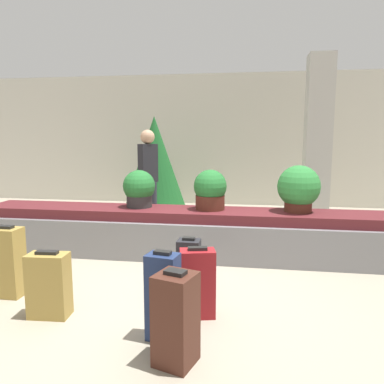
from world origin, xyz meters
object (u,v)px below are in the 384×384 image
Objects in this scene: decorated_tree at (155,162)px; potted_plant_0 at (299,189)px; pillar at (317,141)px; suitcase_0 at (176,319)px; potted_plant_1 at (139,189)px; suitcase_3 at (197,283)px; suitcase_5 at (163,297)px; traveler_0 at (148,169)px; suitcase_2 at (189,266)px; suitcase_4 at (8,262)px; potted_plant_2 at (210,190)px; suitcase_1 at (49,285)px.

potted_plant_0 is at bearing -43.80° from decorated_tree.
suitcase_0 is at bearing -109.98° from pillar.
suitcase_0 is 2.92m from potted_plant_1.
potted_plant_1 is at bearing 107.47° from suitcase_3.
traveler_0 is (-1.13, 3.65, 0.73)m from suitcase_5.
traveler_0 reaches higher than suitcase_2.
potted_plant_2 is at bearing 42.00° from suitcase_4.
suitcase_0 is 5.49m from decorated_tree.
potted_plant_1 is at bearing 121.59° from suitcase_5.
decorated_tree reaches higher than suitcase_2.
traveler_0 is (-1.27, 1.34, 0.16)m from potted_plant_2.
potted_plant_1 is 1.04m from potted_plant_2.
suitcase_3 is (0.17, -0.53, 0.03)m from suitcase_2.
potted_plant_1 is at bearing -80.62° from decorated_tree.
potted_plant_0 is at bearing 70.31° from suitcase_5.
decorated_tree is at bearing 119.52° from potted_plant_2.
pillar is 4.17× the size of suitcase_5.
potted_plant_0 reaches higher than suitcase_5.
traveler_0 reaches higher than potted_plant_1.
decorated_tree reaches higher than suitcase_5.
traveler_0 is 1.27m from decorated_tree.
suitcase_5 is 2.56m from potted_plant_1.
potted_plant_1 is (0.26, 2.11, 0.63)m from suitcase_1.
suitcase_5 is (-0.23, -0.44, 0.04)m from suitcase_3.
pillar is 4.38× the size of suitcase_0.
pillar is 5.17× the size of suitcase_2.
suitcase_4 is 1.42× the size of potted_plant_1.
suitcase_2 is 0.81× the size of suitcase_5.
suitcase_1 is at bearing 175.62° from suitcase_0.
traveler_0 is (-1.18, 2.68, 0.80)m from suitcase_2.
decorated_tree is (-1.47, 2.59, 0.21)m from potted_plant_2.
decorated_tree reaches higher than suitcase_1.
suitcase_2 is at bearing -93.71° from potted_plant_2.
pillar is at bearing 63.14° from suitcase_2.
suitcase_0 is at bearing -114.04° from potted_plant_0.
suitcase_1 is 1.01× the size of potted_plant_0.
traveler_0 reaches higher than suitcase_4.
suitcase_5 is at bearing 58.55° from traveler_0.
suitcase_5 is 2.77m from potted_plant_0.
potted_plant_1 reaches higher than suitcase_3.
pillar reaches higher than traveler_0.
suitcase_5 is 0.36× the size of decorated_tree.
suitcase_1 is 0.84× the size of suitcase_5.
suitcase_5 is at bearing -93.62° from potted_plant_2.
suitcase_2 is 0.97× the size of potted_plant_0.
potted_plant_2 is (-0.03, 2.63, 0.59)m from suitcase_0.
potted_plant_0 reaches higher than suitcase_0.
suitcase_1 is 0.83× the size of suitcase_4.
suitcase_0 is at bearing 59.51° from traveler_0.
decorated_tree reaches higher than suitcase_4.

